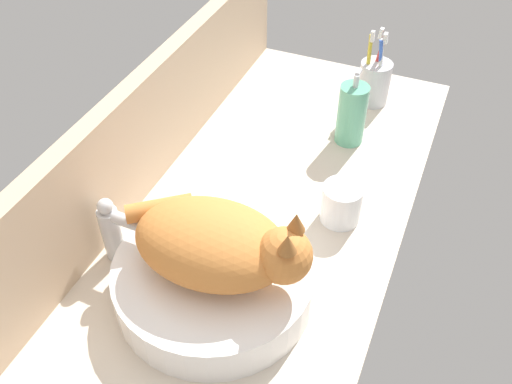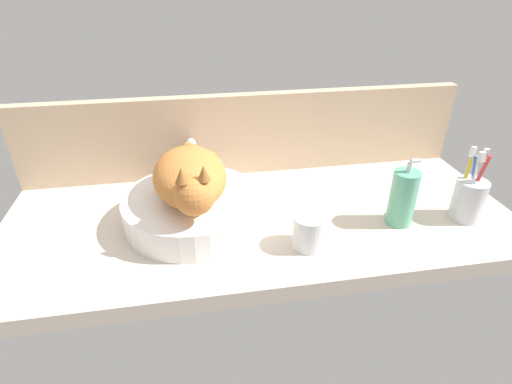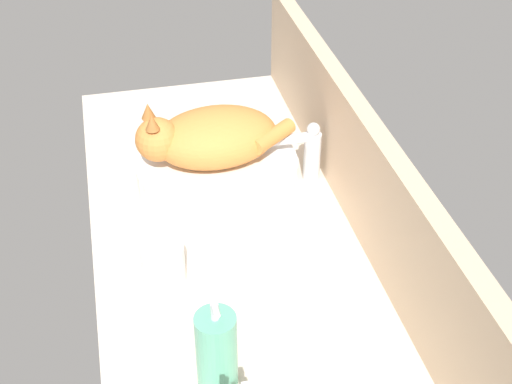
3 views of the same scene
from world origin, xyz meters
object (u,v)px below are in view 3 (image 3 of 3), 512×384
object	(u,v)px
water_glass	(163,265)
faucet	(307,150)
cat	(210,137)
soap_dispenser	(217,351)
sink_basin	(218,174)

from	to	relation	value
water_glass	faucet	bearing A→B (deg)	126.27
cat	soap_dispenser	bearing A→B (deg)	-9.10
faucet	water_glass	bearing A→B (deg)	-53.73
sink_basin	faucet	distance (cm)	19.27
faucet	soap_dispenser	bearing A→B (deg)	-29.96
faucet	soap_dispenser	xyz separation A→B (cm)	(48.91, -28.19, -0.26)
cat	faucet	bearing A→B (deg)	88.15
sink_basin	soap_dispenser	xyz separation A→B (cm)	(49.72, -9.30, 3.47)
sink_basin	water_glass	xyz separation A→B (cm)	(25.33, -14.52, -0.11)
faucet	soap_dispenser	size ratio (longest dim) A/B	0.79
faucet	soap_dispenser	world-z (taller)	soap_dispenser
faucet	water_glass	xyz separation A→B (cm)	(24.51, -33.41, -3.84)
cat	soap_dispenser	size ratio (longest dim) A/B	1.89
sink_basin	soap_dispenser	size ratio (longest dim) A/B	1.94
cat	soap_dispenser	xyz separation A→B (cm)	(49.56, -7.94, -5.86)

